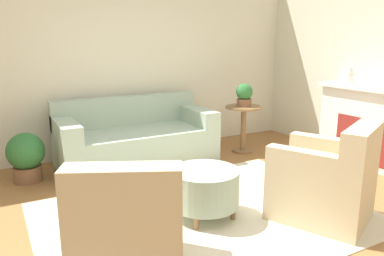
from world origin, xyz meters
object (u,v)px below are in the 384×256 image
Objects in this scene: armchair_right at (327,183)px; potted_plant_on_side_table at (244,95)px; side_table at (243,121)px; vase_mantel_near at (350,77)px; couch at (136,140)px; potted_plant_floor at (26,156)px; ottoman_table at (205,187)px; armchair_left at (130,232)px.

potted_plant_on_side_table is at bearing 73.81° from armchair_right.
side_table is 3.19× the size of vase_mantel_near.
armchair_right is (0.98, -2.47, 0.04)m from couch.
potted_plant_on_side_table is 0.57× the size of potted_plant_floor.
armchair_right is 4.83× the size of vase_mantel_near.
couch is 1.87m from ottoman_table.
armchair_right is 1.51× the size of side_table.
potted_plant_on_side_table is at bearing 140.10° from vase_mantel_near.
armchair_right is at bearing -106.19° from potted_plant_on_side_table.
ottoman_table is at bearing -135.49° from side_table.
potted_plant_on_side_table is (0.00, 0.00, 0.40)m from side_table.
side_table reaches higher than ottoman_table.
potted_plant_on_side_table is 3.07m from potted_plant_floor.
vase_mantel_near reaches higher than potted_plant_floor.
potted_plant_on_side_table reaches higher than couch.
armchair_right is at bearing -45.46° from potted_plant_floor.
armchair_right is 3.15× the size of potted_plant_on_side_table.
armchair_left is 3.40m from potted_plant_on_side_table.
potted_plant_floor reaches higher than ottoman_table.
armchair_left is 2.46m from potted_plant_floor.
armchair_left is at bearing -161.20° from vase_mantel_near.
couch reaches higher than side_table.
armchair_left reaches higher than ottoman_table.
vase_mantel_near is at bearing -15.84° from potted_plant_floor.
couch is 1.73m from potted_plant_on_side_table.
side_table is at bearing 44.51° from ottoman_table.
armchair_left is (-0.95, -2.47, 0.04)m from couch.
armchair_right reaches higher than ottoman_table.
vase_mantel_near reaches higher than ottoman_table.
side_table is at bearing -4.60° from potted_plant_floor.
ottoman_table is at bearing 148.50° from armchair_right.
vase_mantel_near reaches higher than armchair_left.
armchair_right reaches higher than side_table.
vase_mantel_near is (1.74, 1.25, 0.80)m from armchair_right.
armchair_right is 1.78× the size of potted_plant_floor.
potted_plant_floor is at bearing 100.56° from armchair_left.
armchair_right is 1.61× the size of ottoman_table.
side_table is (2.56, 2.17, 0.11)m from armchair_left.
vase_mantel_near is (3.67, 1.25, 0.80)m from armchair_left.
armchair_left is at bearing -139.64° from potted_plant_on_side_table.
potted_plant_on_side_table is (0.63, 2.17, 0.51)m from armchair_right.
ottoman_table is (-0.97, 0.60, -0.07)m from armchair_right.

